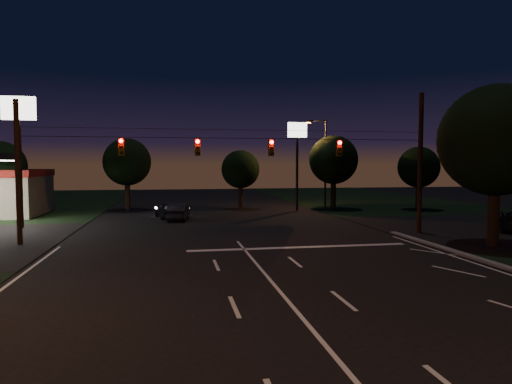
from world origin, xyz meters
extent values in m
plane|color=black|center=(0.00, 0.00, 0.00)|extent=(140.00, 140.00, 0.00)
cube|color=silver|center=(3.00, 11.50, 0.01)|extent=(12.00, 0.50, 0.01)
cylinder|color=black|center=(12.00, 15.00, 0.00)|extent=(0.30, 0.30, 9.00)
cylinder|color=black|center=(-12.00, 15.00, 0.00)|extent=(0.28, 0.28, 8.00)
cylinder|color=black|center=(0.00, 15.00, 6.00)|extent=(24.00, 0.03, 0.03)
cylinder|color=black|center=(0.00, 15.00, 6.50)|extent=(24.00, 0.02, 0.02)
cube|color=#3F3307|center=(-6.50, 15.00, 5.45)|extent=(0.32, 0.26, 1.00)
sphere|color=#FF0705|center=(-6.50, 14.84, 5.78)|extent=(0.22, 0.22, 0.22)
sphere|color=black|center=(-6.50, 14.84, 5.45)|extent=(0.20, 0.20, 0.20)
sphere|color=black|center=(-6.50, 14.84, 5.12)|extent=(0.20, 0.20, 0.20)
cube|color=#3F3307|center=(-2.20, 15.00, 5.45)|extent=(0.32, 0.26, 1.00)
sphere|color=#FF0705|center=(-2.20, 14.84, 5.78)|extent=(0.22, 0.22, 0.22)
sphere|color=black|center=(-2.20, 14.84, 5.45)|extent=(0.20, 0.20, 0.20)
sphere|color=black|center=(-2.20, 14.84, 5.12)|extent=(0.20, 0.20, 0.20)
cube|color=#3F3307|center=(2.20, 15.00, 5.45)|extent=(0.32, 0.26, 1.00)
sphere|color=#FF0705|center=(2.20, 14.84, 5.78)|extent=(0.22, 0.22, 0.22)
sphere|color=black|center=(2.20, 14.84, 5.45)|extent=(0.20, 0.20, 0.20)
sphere|color=black|center=(2.20, 14.84, 5.12)|extent=(0.20, 0.20, 0.20)
cube|color=#3F3307|center=(6.50, 15.00, 5.45)|extent=(0.32, 0.26, 1.00)
sphere|color=#FF0705|center=(6.50, 14.84, 5.78)|extent=(0.22, 0.22, 0.22)
sphere|color=black|center=(6.50, 14.84, 5.45)|extent=(0.20, 0.20, 0.20)
sphere|color=black|center=(6.50, 14.84, 5.12)|extent=(0.20, 0.20, 0.20)
cylinder|color=black|center=(-14.00, 22.00, 3.75)|extent=(0.24, 0.24, 7.50)
cube|color=white|center=(-14.00, 22.00, 8.30)|extent=(2.20, 0.30, 1.60)
cylinder|color=black|center=(8.00, 30.00, 3.50)|extent=(0.24, 0.24, 7.00)
cube|color=white|center=(8.00, 30.00, 7.70)|extent=(1.80, 0.30, 1.40)
cylinder|color=black|center=(11.50, 32.00, 4.50)|extent=(0.20, 0.20, 9.00)
cylinder|color=black|center=(10.60, 32.00, 8.80)|extent=(1.80, 0.12, 0.12)
cube|color=black|center=(9.70, 32.00, 8.70)|extent=(0.60, 0.35, 0.22)
cube|color=orange|center=(9.70, 32.00, 8.58)|extent=(0.45, 0.25, 0.04)
cylinder|color=black|center=(13.50, 10.00, 2.00)|extent=(0.60, 0.60, 4.00)
sphere|color=black|center=(13.50, 10.00, 5.76)|extent=(6.00, 6.00, 6.00)
sphere|color=black|center=(14.10, 10.45, 5.58)|extent=(4.50, 4.50, 4.50)
sphere|color=black|center=(12.90, 10.30, 5.62)|extent=(4.20, 4.20, 4.20)
cylinder|color=black|center=(-18.00, 30.00, 1.50)|extent=(0.49, 0.49, 3.00)
sphere|color=black|center=(-18.00, 30.00, 4.32)|extent=(4.20, 4.20, 4.20)
sphere|color=black|center=(-17.58, 30.32, 4.19)|extent=(3.15, 3.15, 3.15)
cylinder|color=black|center=(-8.00, 34.00, 1.62)|extent=(0.52, 0.52, 3.25)
sphere|color=black|center=(-8.00, 34.00, 4.68)|extent=(4.60, 4.60, 4.60)
sphere|color=black|center=(-7.54, 34.34, 4.54)|extent=(3.45, 3.45, 3.45)
sphere|color=black|center=(-8.46, 34.23, 4.58)|extent=(3.22, 3.22, 3.22)
cylinder|color=black|center=(3.00, 33.00, 1.38)|extent=(0.47, 0.47, 2.75)
sphere|color=black|center=(3.00, 33.00, 3.96)|extent=(3.80, 3.80, 3.80)
sphere|color=black|center=(3.38, 33.28, 3.85)|extent=(2.85, 2.85, 2.85)
sphere|color=black|center=(2.62, 33.19, 3.87)|extent=(2.66, 2.66, 2.66)
cylinder|color=black|center=(12.00, 31.00, 1.70)|extent=(0.53, 0.53, 3.40)
sphere|color=black|center=(12.00, 31.00, 4.90)|extent=(4.80, 4.80, 4.80)
sphere|color=black|center=(12.48, 31.36, 4.75)|extent=(3.60, 3.60, 3.60)
sphere|color=black|center=(11.52, 31.24, 4.79)|extent=(3.36, 3.36, 3.36)
cylinder|color=black|center=(20.00, 29.00, 1.45)|extent=(0.48, 0.48, 2.90)
sphere|color=black|center=(20.00, 29.00, 4.18)|extent=(4.00, 4.00, 4.00)
sphere|color=black|center=(20.40, 29.30, 4.06)|extent=(3.00, 3.00, 3.00)
sphere|color=black|center=(19.60, 29.20, 4.09)|extent=(2.80, 2.80, 2.80)
imported|color=black|center=(-4.10, 26.43, 0.65)|extent=(2.30, 4.06, 1.30)
imported|color=black|center=(-3.22, 24.86, 0.67)|extent=(1.97, 4.20, 1.33)
camera|label=1|loc=(-3.66, -11.92, 4.46)|focal=32.00mm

